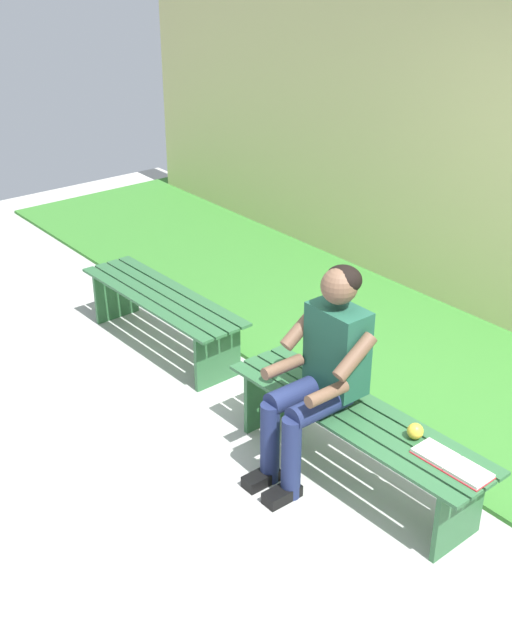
# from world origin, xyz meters

# --- Properties ---
(ground_plane) EXTENTS (10.00, 7.00, 0.04)m
(ground_plane) POSITION_xyz_m (0.98, 1.00, -0.02)
(ground_plane) COLOR #B2B2AD
(grass_strip) EXTENTS (9.00, 1.98, 0.03)m
(grass_strip) POSITION_xyz_m (0.98, -1.35, 0.01)
(grass_strip) COLOR #387A2D
(grass_strip) RESTS_ON ground
(bench_near) EXTENTS (1.70, 0.46, 0.44)m
(bench_near) POSITION_xyz_m (0.00, 0.00, 0.33)
(bench_near) COLOR #2D6038
(bench_near) RESTS_ON ground
(bench_far) EXTENTS (1.56, 0.46, 0.44)m
(bench_far) POSITION_xyz_m (1.97, 0.00, 0.33)
(bench_far) COLOR #2D6038
(bench_far) RESTS_ON ground
(person_seated) EXTENTS (0.50, 0.69, 1.24)m
(person_seated) POSITION_xyz_m (0.19, 0.10, 0.68)
(person_seated) COLOR #1E513D
(person_seated) RESTS_ON ground
(apple) EXTENTS (0.09, 0.09, 0.09)m
(apple) POSITION_xyz_m (-0.36, -0.08, 0.48)
(apple) COLOR gold
(apple) RESTS_ON bench_near
(book_open) EXTENTS (0.42, 0.17, 0.02)m
(book_open) POSITION_xyz_m (-0.63, -0.04, 0.45)
(book_open) COLOR white
(book_open) RESTS_ON bench_near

